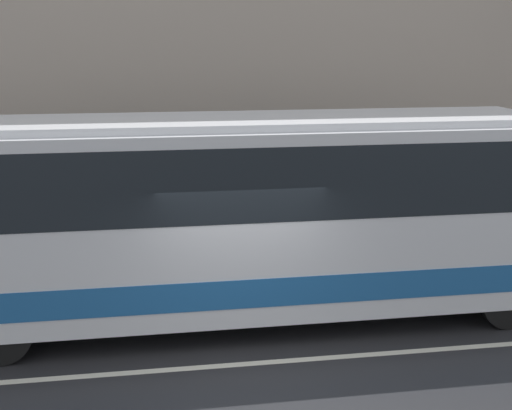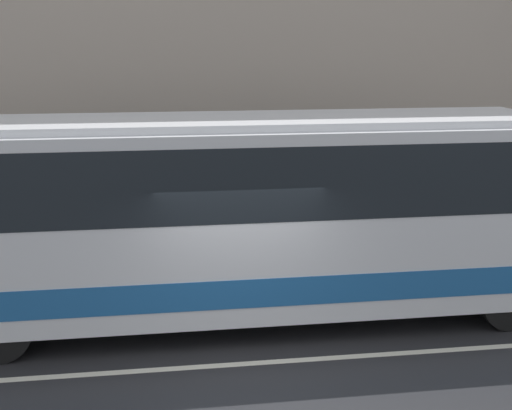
# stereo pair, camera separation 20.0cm
# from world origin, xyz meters

# --- Properties ---
(ground_plane) EXTENTS (60.00, 60.00, 0.00)m
(ground_plane) POSITION_xyz_m (0.00, 0.00, 0.00)
(ground_plane) COLOR #262628
(sidewalk) EXTENTS (60.00, 2.56, 0.18)m
(sidewalk) POSITION_xyz_m (0.00, 5.28, 0.09)
(sidewalk) COLOR #A09E99
(sidewalk) RESTS_ON ground_plane
(lane_stripe) EXTENTS (54.00, 0.14, 0.01)m
(lane_stripe) POSITION_xyz_m (0.00, 0.00, 0.00)
(lane_stripe) COLOR beige
(lane_stripe) RESTS_ON ground_plane
(transit_bus) EXTENTS (12.01, 2.54, 3.41)m
(transit_bus) POSITION_xyz_m (0.04, 1.75, 1.92)
(transit_bus) COLOR silver
(transit_bus) RESTS_ON ground_plane
(pedestrian_waiting) EXTENTS (0.36, 0.36, 1.59)m
(pedestrian_waiting) POSITION_xyz_m (-1.93, 5.42, 0.92)
(pedestrian_waiting) COLOR #1E5933
(pedestrian_waiting) RESTS_ON sidewalk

